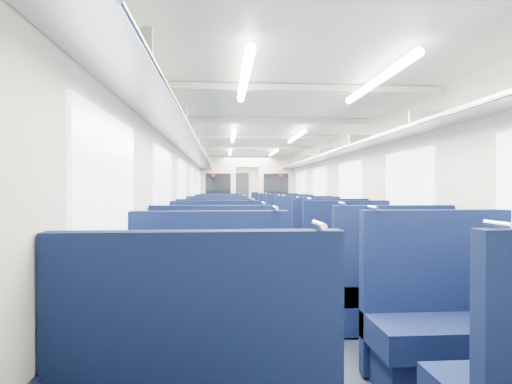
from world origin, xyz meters
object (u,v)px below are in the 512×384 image
(seat_8, at_px, (216,255))
(seat_12, at_px, (218,238))
(bulkhead, at_px, (247,192))
(seat_6, at_px, (214,271))
(seat_15, at_px, (292,231))
(seat_20, at_px, (220,218))
(seat_23, at_px, (268,216))
(seat_5, at_px, (386,291))
(seat_3, at_px, (447,330))
(seat_22, at_px, (220,216))
(seat_7, at_px, (350,268))
(seat_21, at_px, (271,218))
(seat_16, at_px, (219,227))
(seat_17, at_px, (284,226))
(seat_19, at_px, (279,223))
(seat_18, at_px, (219,223))
(end_door, at_px, (240,196))
(seat_13, at_px, (302,237))
(seat_11, at_px, (312,244))
(seat_14, at_px, (219,231))
(seat_10, at_px, (217,245))
(seat_4, at_px, (212,292))
(seat_9, at_px, (327,254))
(seat_2, at_px, (207,337))

(seat_8, height_order, seat_12, same)
(bulkhead, height_order, seat_6, bulkhead)
(seat_15, bearing_deg, seat_20, 110.85)
(seat_23, bearing_deg, seat_15, -90.00)
(seat_5, relative_size, seat_15, 1.00)
(seat_3, bearing_deg, seat_22, 97.61)
(seat_7, relative_size, seat_21, 1.00)
(seat_20, bearing_deg, seat_16, -90.00)
(seat_17, bearing_deg, seat_19, 90.00)
(seat_20, bearing_deg, seat_18, -90.00)
(seat_7, bearing_deg, bulkhead, 95.93)
(seat_6, relative_size, seat_19, 1.00)
(seat_8, distance_m, seat_19, 5.92)
(end_door, relative_size, seat_13, 1.61)
(seat_11, xyz_separation_m, seat_14, (-1.66, 2.35, 0.00))
(seat_8, bearing_deg, seat_17, 70.32)
(seat_21, height_order, seat_22, same)
(seat_16, distance_m, seat_22, 4.36)
(seat_22, bearing_deg, seat_15, -73.17)
(seat_6, distance_m, seat_12, 3.40)
(seat_15, bearing_deg, seat_12, -143.04)
(end_door, xyz_separation_m, seat_20, (-0.83, -4.79, -0.62))
(seat_11, xyz_separation_m, seat_22, (-1.66, 7.74, 0.00))
(seat_3, xyz_separation_m, seat_21, (0.00, 11.31, 0.00))
(seat_5, bearing_deg, seat_3, -90.00)
(seat_10, relative_size, seat_14, 1.00)
(seat_21, bearing_deg, seat_4, -99.37)
(seat_8, bearing_deg, seat_9, 1.24)
(seat_2, xyz_separation_m, seat_5, (1.66, 1.15, 0.00))
(seat_21, bearing_deg, seat_5, -90.00)
(seat_14, bearing_deg, seat_16, 90.00)
(seat_2, distance_m, seat_18, 9.17)
(seat_13, xyz_separation_m, seat_23, (0.00, 6.71, 0.00))
(seat_8, bearing_deg, seat_22, 90.00)
(seat_4, distance_m, seat_20, 10.04)
(bulkhead, distance_m, seat_11, 5.77)
(seat_8, height_order, seat_19, same)
(seat_9, relative_size, seat_13, 1.00)
(seat_10, relative_size, seat_20, 1.00)
(seat_4, height_order, seat_12, same)
(seat_6, distance_m, seat_17, 6.06)
(seat_9, relative_size, seat_14, 1.00)
(seat_16, bearing_deg, seat_17, 1.75)
(seat_20, xyz_separation_m, seat_23, (1.66, 1.06, 0.00))
(end_door, height_order, seat_7, end_door)
(seat_9, height_order, seat_10, same)
(seat_13, height_order, seat_19, same)
(seat_11, xyz_separation_m, seat_13, (0.00, 0.97, 0.00))
(seat_2, height_order, seat_3, same)
(seat_2, height_order, seat_18, same)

